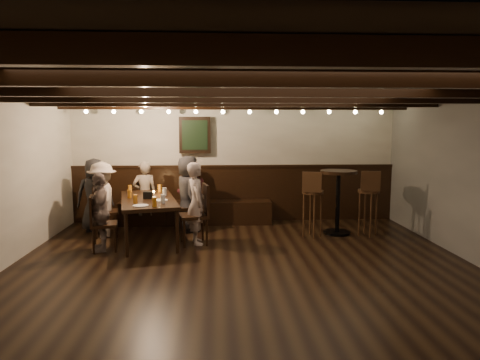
{
  "coord_description": "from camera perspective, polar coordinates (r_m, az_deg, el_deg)",
  "views": [
    {
      "loc": [
        -0.35,
        -5.15,
        1.93
      ],
      "look_at": [
        -0.01,
        1.3,
        1.11
      ],
      "focal_mm": 32.0,
      "sensor_mm": 36.0,
      "label": 1
    }
  ],
  "objects": [
    {
      "name": "room",
      "position": [
        7.42,
        -2.47,
        0.59
      ],
      "size": [
        7.0,
        7.0,
        7.0
      ],
      "color": "black",
      "rests_on": "ground"
    },
    {
      "name": "dining_table",
      "position": [
        7.39,
        -12.17,
        -2.84
      ],
      "size": [
        1.25,
        2.06,
        0.72
      ],
      "rotation": [
        0.0,
        0.0,
        0.22
      ],
      "color": "black",
      "rests_on": "floor"
    },
    {
      "name": "chair_left_near",
      "position": [
        7.9,
        -17.52,
        -5.2
      ],
      "size": [
        0.49,
        0.49,
        0.9
      ],
      "rotation": [
        0.0,
        0.0,
        -1.35
      ],
      "color": "black",
      "rests_on": "floor"
    },
    {
      "name": "chair_left_far",
      "position": [
        7.02,
        -17.76,
        -6.84
      ],
      "size": [
        0.47,
        0.47,
        0.87
      ],
      "rotation": [
        0.0,
        0.0,
        -1.35
      ],
      "color": "black",
      "rests_on": "floor"
    },
    {
      "name": "chair_right_near",
      "position": [
        7.97,
        -7.1,
        -4.74
      ],
      "size": [
        0.51,
        0.51,
        0.93
      ],
      "rotation": [
        0.0,
        0.0,
        1.79
      ],
      "color": "black",
      "rests_on": "floor"
    },
    {
      "name": "chair_right_far",
      "position": [
        7.1,
        -6.02,
        -6.09
      ],
      "size": [
        0.54,
        0.54,
        0.98
      ],
      "rotation": [
        0.0,
        0.0,
        1.79
      ],
      "color": "black",
      "rests_on": "floor"
    },
    {
      "name": "person_bench_left",
      "position": [
        8.28,
        -18.77,
        -1.89
      ],
      "size": [
        0.74,
        0.56,
        1.35
      ],
      "primitive_type": "imported",
      "rotation": [
        0.0,
        0.0,
        3.36
      ],
      "color": "black",
      "rests_on": "floor"
    },
    {
      "name": "person_bench_centre",
      "position": [
        8.43,
        -12.58,
        -1.84
      ],
      "size": [
        0.51,
        0.39,
        1.25
      ],
      "primitive_type": "imported",
      "rotation": [
        0.0,
        0.0,
        3.36
      ],
      "color": "gray",
      "rests_on": "floor"
    },
    {
      "name": "person_bench_right",
      "position": [
        8.37,
        -6.36,
        -1.81
      ],
      "size": [
        0.69,
        0.59,
        1.24
      ],
      "primitive_type": "imported",
      "rotation": [
        0.0,
        0.0,
        3.36
      ],
      "color": "#511B21",
      "rests_on": "floor"
    },
    {
      "name": "person_left_near",
      "position": [
        7.83,
        -17.85,
        -2.48
      ],
      "size": [
        0.66,
        0.93,
        1.31
      ],
      "primitive_type": "imported",
      "rotation": [
        0.0,
        0.0,
        -1.35
      ],
      "color": "#B8A99C",
      "rests_on": "floor"
    },
    {
      "name": "person_left_far",
      "position": [
        6.95,
        -18.13,
        -4.09
      ],
      "size": [
        0.44,
        0.76,
        1.22
      ],
      "primitive_type": "imported",
      "rotation": [
        0.0,
        0.0,
        -1.35
      ],
      "color": "gray",
      "rests_on": "floor"
    },
    {
      "name": "person_right_near",
      "position": [
        7.9,
        -6.92,
        -1.81
      ],
      "size": [
        0.58,
        0.76,
        1.39
      ],
      "primitive_type": "imported",
      "rotation": [
        0.0,
        0.0,
        1.79
      ],
      "color": "#252426",
      "rests_on": "floor"
    },
    {
      "name": "person_right_far",
      "position": [
        7.02,
        -5.83,
        -3.11
      ],
      "size": [
        0.42,
        0.55,
        1.35
      ],
      "primitive_type": "imported",
      "rotation": [
        0.0,
        0.0,
        1.79
      ],
      "color": "#AD9B92",
      "rests_on": "floor"
    },
    {
      "name": "pint_a",
      "position": [
        8.05,
        -14.47,
        -1.16
      ],
      "size": [
        0.07,
        0.07,
        0.14
      ],
      "primitive_type": "cylinder",
      "color": "#BF7219",
      "rests_on": "dining_table"
    },
    {
      "name": "pint_b",
      "position": [
        8.02,
        -10.68,
        -1.08
      ],
      "size": [
        0.07,
        0.07,
        0.14
      ],
      "primitive_type": "cylinder",
      "color": "#BF7219",
      "rests_on": "dining_table"
    },
    {
      "name": "pint_c",
      "position": [
        7.45,
        -14.54,
        -1.81
      ],
      "size": [
        0.07,
        0.07,
        0.14
      ],
      "primitive_type": "cylinder",
      "color": "#BF7219",
      "rests_on": "dining_table"
    },
    {
      "name": "pint_d",
      "position": [
        7.58,
        -10.02,
        -1.54
      ],
      "size": [
        0.07,
        0.07,
        0.14
      ],
      "primitive_type": "cylinder",
      "color": "silver",
      "rests_on": "dining_table"
    },
    {
      "name": "pint_e",
      "position": [
        6.91,
        -13.8,
        -2.49
      ],
      "size": [
        0.07,
        0.07,
        0.14
      ],
      "primitive_type": "cylinder",
      "color": "#BF7219",
      "rests_on": "dining_table"
    },
    {
      "name": "pint_f",
      "position": [
        6.84,
        -10.25,
        -2.5
      ],
      "size": [
        0.07,
        0.07,
        0.14
      ],
      "primitive_type": "cylinder",
      "color": "silver",
      "rests_on": "dining_table"
    },
    {
      "name": "pint_g",
      "position": [
        6.58,
        -11.35,
        -2.91
      ],
      "size": [
        0.07,
        0.07,
        0.14
      ],
      "primitive_type": "cylinder",
      "color": "#BF7219",
      "rests_on": "dining_table"
    },
    {
      "name": "plate_near",
      "position": [
        6.68,
        -13.11,
        -3.35
      ],
      "size": [
        0.24,
        0.24,
        0.01
      ],
      "primitive_type": "cylinder",
      "color": "white",
      "rests_on": "dining_table"
    },
    {
      "name": "plate_far",
      "position": [
        7.09,
        -10.59,
        -2.67
      ],
      "size": [
        0.24,
        0.24,
        0.01
      ],
      "primitive_type": "cylinder",
      "color": "white",
      "rests_on": "dining_table"
    },
    {
      "name": "condiment_caddy",
      "position": [
        7.32,
        -12.17,
        -1.99
      ],
      "size": [
        0.15,
        0.1,
        0.12
      ],
      "primitive_type": "cube",
      "color": "black",
      "rests_on": "dining_table"
    },
    {
      "name": "candle",
      "position": [
        7.68,
        -11.42,
        -1.81
      ],
      "size": [
        0.05,
        0.05,
        0.05
      ],
      "primitive_type": "cylinder",
      "color": "beige",
      "rests_on": "dining_table"
    },
    {
      "name": "high_top_table",
      "position": [
        7.81,
        12.94,
        -1.63
      ],
      "size": [
        0.65,
        0.65,
        1.15
      ],
      "color": "black",
      "rests_on": "floor"
    },
    {
      "name": "bar_stool_left",
      "position": [
        7.54,
        9.62,
        -4.33
      ],
      "size": [
        0.4,
        0.41,
        1.16
      ],
      "rotation": [
        0.0,
        0.0,
        -0.33
      ],
      "color": "#332010",
      "rests_on": "floor"
    },
    {
      "name": "bar_stool_right",
      "position": [
        7.87,
        16.69,
        -4.05
      ],
      "size": [
        0.38,
        0.4,
        1.16
      ],
      "rotation": [
        0.0,
        0.0,
        -0.19
      ],
      "color": "#332010",
      "rests_on": "floor"
    }
  ]
}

